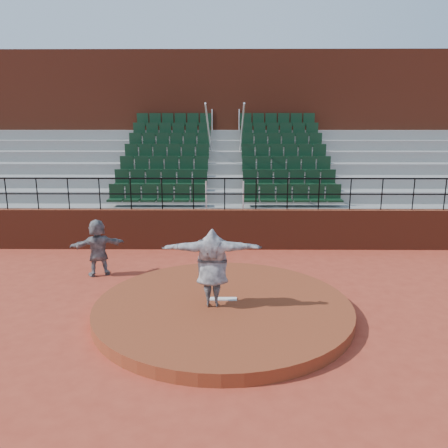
{
  "coord_description": "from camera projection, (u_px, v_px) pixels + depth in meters",
  "views": [
    {
      "loc": [
        0.1,
        -8.75,
        4.01
      ],
      "look_at": [
        0.0,
        2.5,
        1.4
      ],
      "focal_mm": 35.0,
      "sensor_mm": 36.0,
      "label": 1
    }
  ],
  "objects": [
    {
      "name": "pitching_rubber",
      "position": [
        223.0,
        299.0,
        9.52
      ],
      "size": [
        0.6,
        0.15,
        0.03
      ],
      "primitive_type": "cube",
      "color": "white",
      "rests_on": "pitchers_mound"
    },
    {
      "name": "pitcher",
      "position": [
        212.0,
        268.0,
        9.05
      ],
      "size": [
        2.05,
        0.57,
        1.67
      ],
      "primitive_type": "imported",
      "rotation": [
        0.0,
        0.0,
        3.15
      ],
      "color": "black",
      "rests_on": "pitchers_mound"
    },
    {
      "name": "seating_deck",
      "position": [
        225.0,
        188.0,
        17.52
      ],
      "size": [
        24.0,
        5.97,
        4.63
      ],
      "color": "gray",
      "rests_on": "ground"
    },
    {
      "name": "press_box_facade",
      "position": [
        226.0,
        133.0,
        20.9
      ],
      "size": [
        24.0,
        3.0,
        7.1
      ],
      "primitive_type": "cube",
      "color": "maroon",
      "rests_on": "ground"
    },
    {
      "name": "pitchers_mound",
      "position": [
        223.0,
        308.0,
        9.4
      ],
      "size": [
        5.5,
        5.5,
        0.25
      ],
      "primitive_type": "cylinder",
      "color": "brown",
      "rests_on": "ground"
    },
    {
      "name": "boundary_wall",
      "position": [
        225.0,
        229.0,
        14.15
      ],
      "size": [
        24.0,
        0.3,
        1.3
      ],
      "primitive_type": "cube",
      "color": "maroon",
      "rests_on": "ground"
    },
    {
      "name": "fielder",
      "position": [
        98.0,
        247.0,
        11.63
      ],
      "size": [
        1.5,
        0.97,
        1.55
      ],
      "primitive_type": "imported",
      "rotation": [
        0.0,
        0.0,
        3.53
      ],
      "color": "black",
      "rests_on": "ground"
    },
    {
      "name": "wall_railing",
      "position": [
        225.0,
        187.0,
        13.84
      ],
      "size": [
        24.04,
        0.05,
        1.03
      ],
      "color": "black",
      "rests_on": "boundary_wall"
    },
    {
      "name": "ground",
      "position": [
        223.0,
        313.0,
        9.43
      ],
      "size": [
        90.0,
        90.0,
        0.0
      ],
      "primitive_type": "plane",
      "color": "#AB3B26",
      "rests_on": "ground"
    }
  ]
}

